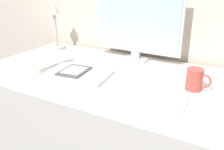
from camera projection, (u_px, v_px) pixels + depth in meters
name	position (u px, v px, depth m)	size (l,w,h in m)	color
desk	(111.00, 131.00, 1.47)	(1.46, 0.78, 0.72)	silver
monitor	(137.00, 22.00, 1.49)	(0.56, 0.11, 0.46)	silver
keyboard	(154.00, 99.00, 1.05)	(0.27, 0.11, 0.01)	silver
laptop	(79.00, 74.00, 1.33)	(0.35, 0.26, 0.02)	silver
ereader	(74.00, 71.00, 1.32)	(0.15, 0.18, 0.01)	#4C4C51
desk_lamp	(55.00, 24.00, 1.75)	(0.12, 0.12, 0.32)	#BCB7AD
notebook	(45.00, 62.00, 1.49)	(0.24, 0.29, 0.03)	silver
coffee_mug	(195.00, 79.00, 1.14)	(0.11, 0.08, 0.10)	#B7473D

